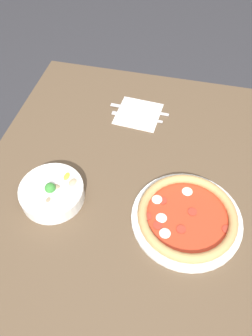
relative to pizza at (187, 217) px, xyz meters
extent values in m
plane|color=#333338|center=(0.04, 0.22, -0.74)|extent=(8.00, 8.00, 0.00)
cube|color=brown|center=(0.04, 0.22, -0.03)|extent=(1.23, 0.88, 0.03)
cylinder|color=#4E3C2B|center=(0.58, -0.15, -0.39)|extent=(0.06, 0.06, 0.69)
cylinder|color=#4E3C2B|center=(0.58, 0.59, -0.39)|extent=(0.06, 0.06, 0.69)
cylinder|color=white|center=(0.00, 0.00, -0.01)|extent=(0.32, 0.32, 0.01)
torus|color=tan|center=(0.00, 0.00, 0.01)|extent=(0.28, 0.28, 0.03)
cylinder|color=red|center=(0.00, 0.00, 0.00)|extent=(0.25, 0.25, 0.01)
cylinder|color=#A83323|center=(-0.04, 0.01, 0.00)|extent=(0.03, 0.03, 0.00)
cylinder|color=#A83323|center=(0.04, 0.08, 0.00)|extent=(0.03, 0.03, 0.00)
cylinder|color=#A83323|center=(-0.03, 0.11, 0.00)|extent=(0.03, 0.03, 0.00)
cylinder|color=#A83323|center=(-0.05, 0.08, 0.00)|extent=(0.03, 0.03, 0.00)
cylinder|color=#A83323|center=(-0.02, -0.11, 0.00)|extent=(0.03, 0.03, 0.00)
cylinder|color=#A83323|center=(0.02, -0.01, 0.00)|extent=(0.03, 0.03, 0.00)
ellipsoid|color=silver|center=(-0.07, 0.05, 0.00)|extent=(0.03, 0.03, 0.01)
ellipsoid|color=silver|center=(0.03, 0.09, 0.00)|extent=(0.03, 0.03, 0.01)
ellipsoid|color=silver|center=(0.08, 0.01, 0.00)|extent=(0.03, 0.03, 0.01)
ellipsoid|color=silver|center=(-0.02, 0.07, 0.00)|extent=(0.03, 0.03, 0.01)
cylinder|color=white|center=(-0.01, 0.40, 0.01)|extent=(0.19, 0.19, 0.05)
torus|color=white|center=(-0.01, 0.40, 0.03)|extent=(0.19, 0.19, 0.01)
ellipsoid|color=#998466|center=(-0.05, 0.39, 0.03)|extent=(0.04, 0.03, 0.02)
ellipsoid|color=tan|center=(0.02, 0.34, 0.03)|extent=(0.04, 0.03, 0.02)
ellipsoid|color=tan|center=(0.01, 0.46, 0.02)|extent=(0.04, 0.03, 0.02)
ellipsoid|color=tan|center=(0.00, 0.38, 0.02)|extent=(0.04, 0.04, 0.02)
ellipsoid|color=#998466|center=(-0.01, 0.38, 0.03)|extent=(0.02, 0.03, 0.02)
sphere|color=#388433|center=(-0.02, 0.40, 0.03)|extent=(0.03, 0.03, 0.03)
ellipsoid|color=yellow|center=(0.04, 0.37, 0.03)|extent=(0.04, 0.02, 0.02)
cube|color=white|center=(0.40, 0.22, -0.02)|extent=(0.17, 0.17, 0.00)
cube|color=silver|center=(0.38, 0.20, -0.01)|extent=(0.01, 0.13, 0.00)
cube|color=silver|center=(0.39, 0.29, -0.01)|extent=(0.00, 0.06, 0.00)
cube|color=silver|center=(0.38, 0.29, -0.01)|extent=(0.00, 0.06, 0.00)
cube|color=silver|center=(0.38, 0.29, -0.01)|extent=(0.00, 0.06, 0.00)
cube|color=silver|center=(0.38, 0.29, -0.01)|extent=(0.00, 0.06, 0.00)
cube|color=silver|center=(0.42, 0.16, -0.01)|extent=(0.01, 0.09, 0.01)
cube|color=silver|center=(0.42, 0.27, -0.01)|extent=(0.02, 0.13, 0.00)
camera|label=1|loc=(-0.49, 0.06, 0.81)|focal=35.00mm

